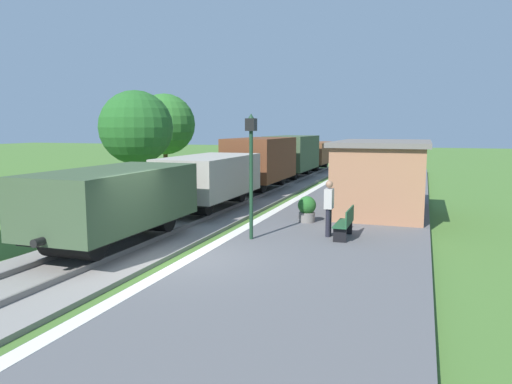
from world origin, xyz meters
TOP-DOWN VIEW (x-y plane):
  - ground_plane at (0.00, 0.00)m, footprint 160.00×160.00m
  - platform_slab at (3.20, 0.00)m, footprint 6.00×60.00m
  - platform_edge_stripe at (0.40, 0.00)m, footprint 0.36×60.00m
  - track_ballast at (-2.40, 0.00)m, footprint 3.80×60.00m
  - rail_near at (-1.68, 0.00)m, footprint 0.07×60.00m
  - rail_far at (-3.12, 0.00)m, footprint 0.07×60.00m
  - freight_train at (-2.40, 14.39)m, footprint 2.50×32.60m
  - station_hut at (4.40, 8.68)m, footprint 3.50×5.80m
  - bench_near_hut at (3.77, 3.62)m, footprint 0.42×1.50m
  - bench_down_platform at (3.77, 14.15)m, footprint 0.42×1.50m
  - person_waiting at (3.25, 3.70)m, footprint 0.24×0.38m
  - potted_planter at (2.11, 5.71)m, footprint 0.64×0.64m
  - lamp_post_near at (1.14, 2.59)m, footprint 0.28×0.28m
  - tree_trackside_far at (-6.81, 8.95)m, footprint 3.42×3.42m
  - tree_field_left at (-9.67, 16.67)m, footprint 3.83×3.83m

SIDE VIEW (x-z plane):
  - ground_plane at x=0.00m, z-range 0.00..0.00m
  - track_ballast at x=-2.40m, z-range 0.00..0.12m
  - platform_slab at x=3.20m, z-range 0.00..0.25m
  - rail_near at x=-1.68m, z-range 0.12..0.26m
  - rail_far at x=-3.12m, z-range 0.12..0.26m
  - platform_edge_stripe at x=0.40m, z-range 0.25..0.26m
  - bench_near_hut at x=3.77m, z-range 0.27..1.18m
  - bench_down_platform at x=3.77m, z-range 0.27..1.18m
  - potted_planter at x=2.11m, z-range 0.26..1.18m
  - person_waiting at x=3.25m, z-range 0.33..2.04m
  - freight_train at x=-2.40m, z-range 0.17..2.89m
  - station_hut at x=4.40m, z-range 0.26..3.04m
  - lamp_post_near at x=1.14m, z-range 0.95..4.65m
  - tree_trackside_far at x=-6.81m, z-range 0.91..6.16m
  - tree_field_left at x=-9.67m, z-range 0.91..6.57m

